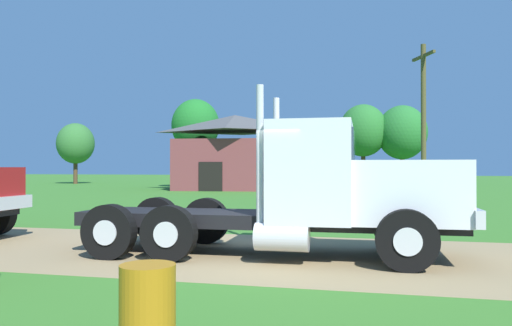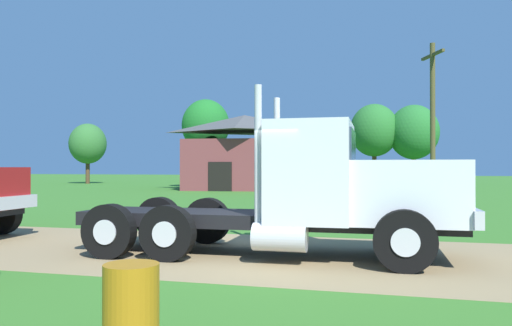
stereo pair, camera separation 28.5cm
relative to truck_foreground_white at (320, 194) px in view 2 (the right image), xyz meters
The scene contains 10 objects.
ground_plane 1.97m from the truck_foreground_white, behind, with size 200.00×200.00×0.00m, color #3A7526.
dirt_track 1.97m from the truck_foreground_white, behind, with size 120.00×5.54×0.01m, color #998157.
truck_foreground_white is the anchor object (origin of this frame).
steel_barrel 5.95m from the truck_foreground_white, 99.86° to the right, with size 0.52×0.52×0.90m, color #B27214.
shed_building 29.82m from the truck_foreground_white, 109.10° to the left, with size 9.90×6.69×5.95m.
utility_pole_near 17.30m from the truck_foreground_white, 78.08° to the left, with size 0.98×2.08×8.10m.
tree_left 48.62m from the truck_foreground_white, 128.75° to the left, with size 3.98×3.98×6.56m.
tree_mid 34.93m from the truck_foreground_white, 114.41° to the left, with size 4.23×4.23×7.82m.
tree_right 41.18m from the truck_foreground_white, 90.01° to the left, with size 4.76×4.76×8.10m.
tree_far_right 41.58m from the truck_foreground_white, 84.79° to the left, with size 4.87×4.87×7.92m.
Camera 2 is at (2.84, -10.08, 1.81)m, focal length 35.05 mm.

